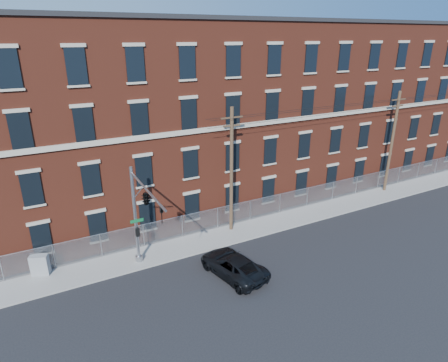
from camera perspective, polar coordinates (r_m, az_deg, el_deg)
ground at (r=26.55m, az=3.19°, el=-13.39°), size 140.00×140.00×0.00m
sidewalk at (r=36.55m, az=15.41°, el=-3.93°), size 65.00×3.00×0.12m
mill_building at (r=40.77m, az=7.90°, el=11.13°), size 55.30×14.32×16.30m
chain_link_fence at (r=37.02m, az=14.21°, el=-1.80°), size 59.06×0.06×1.85m
traffic_signal_mast at (r=23.59m, az=-11.97°, el=-3.49°), size 0.90×6.75×7.00m
utility_pole_near at (r=29.40m, az=1.13°, el=1.83°), size 1.80×0.28×10.00m
utility_pole_mid at (r=40.94m, az=23.85°, el=5.55°), size 1.80×0.28×10.00m
overhead_wires at (r=40.22m, az=24.64°, el=10.73°), size 40.00×0.62×0.62m
pickup_truck at (r=25.87m, az=1.36°, el=-12.48°), size 3.38×5.53×1.43m
utility_cabinet at (r=28.43m, az=-25.83°, el=-11.22°), size 1.26×0.95×1.41m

